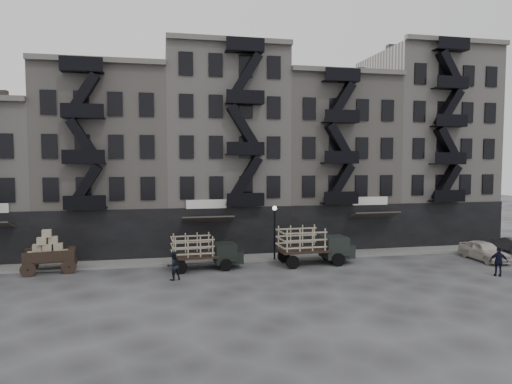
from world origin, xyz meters
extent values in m
plane|color=#38383A|center=(0.00, 0.00, 0.00)|extent=(140.00, 140.00, 0.00)
cube|color=slate|center=(0.00, 3.75, 0.07)|extent=(55.00, 2.50, 0.15)
cube|color=#4C4744|center=(-17.50, 10.00, 12.60)|extent=(0.70, 0.70, 1.20)
cube|color=gray|center=(-10.00, 10.00, 7.50)|extent=(10.00, 10.00, 15.00)
cube|color=black|center=(-10.00, 5.05, 2.00)|extent=(10.00, 0.35, 4.00)
cube|color=#595651|center=(-10.00, 4.85, 15.20)|extent=(10.00, 0.50, 0.40)
cube|color=#4C4744|center=(-13.00, 10.00, 15.60)|extent=(0.70, 0.70, 1.20)
cube|color=#4C4744|center=(-7.50, 10.00, 15.60)|extent=(0.70, 0.70, 1.20)
cube|color=#A19B94|center=(0.00, 10.00, 8.50)|extent=(10.00, 10.00, 17.00)
cube|color=black|center=(0.00, 5.05, 2.00)|extent=(10.00, 0.35, 4.00)
cube|color=#595651|center=(0.00, 4.85, 17.20)|extent=(10.00, 0.50, 0.40)
cube|color=#4C4744|center=(-3.00, 10.00, 17.60)|extent=(0.70, 0.70, 1.20)
cube|color=#4C4744|center=(2.50, 10.00, 17.60)|extent=(0.70, 0.70, 1.20)
cube|color=gray|center=(10.00, 10.00, 7.50)|extent=(10.00, 10.00, 15.00)
cube|color=black|center=(10.00, 5.05, 2.00)|extent=(10.00, 0.35, 4.00)
cube|color=#595651|center=(10.00, 4.85, 15.20)|extent=(10.00, 0.50, 0.40)
cube|color=#4C4744|center=(7.00, 10.00, 15.60)|extent=(0.70, 0.70, 1.20)
cube|color=#4C4744|center=(12.50, 10.00, 15.60)|extent=(0.70, 0.70, 1.20)
cube|color=#A19B94|center=(20.00, 10.00, 9.00)|extent=(10.00, 10.00, 18.00)
cube|color=black|center=(20.00, 5.05, 2.00)|extent=(10.00, 0.35, 4.00)
cube|color=#595651|center=(20.00, 4.85, 18.20)|extent=(10.00, 0.50, 0.40)
cube|color=#4C4744|center=(17.00, 10.00, 18.60)|extent=(0.70, 0.70, 1.20)
cube|color=#4C4744|center=(22.50, 10.00, 18.60)|extent=(0.70, 0.70, 1.20)
cylinder|color=black|center=(3.00, 2.60, 2.00)|extent=(0.14, 0.14, 4.00)
sphere|color=silver|center=(3.00, 2.60, 4.10)|extent=(0.36, 0.36, 0.36)
cube|color=black|center=(-13.13, 2.28, 0.90)|extent=(3.46, 2.15, 0.18)
cylinder|color=black|center=(-14.26, 1.21, 0.50)|extent=(1.00, 0.23, 1.00)
cylinder|color=black|center=(-14.51, 3.00, 0.50)|extent=(1.00, 0.23, 1.00)
cylinder|color=black|center=(-11.75, 1.55, 0.50)|extent=(1.00, 0.23, 1.00)
cylinder|color=black|center=(-12.00, 3.34, 0.50)|extent=(1.00, 0.23, 1.00)
cube|color=black|center=(-11.69, 2.47, 1.27)|extent=(0.65, 1.50, 0.72)
cube|color=black|center=(-3.23, 1.04, 0.99)|extent=(3.29, 2.02, 0.17)
cube|color=black|center=(-1.05, 1.13, 1.09)|extent=(1.58, 1.76, 1.42)
cube|color=black|center=(-0.20, 1.16, 0.80)|extent=(0.81, 1.45, 0.85)
cylinder|color=black|center=(-1.11, 0.18, 0.43)|extent=(0.86, 0.24, 0.85)
cylinder|color=black|center=(-1.18, 2.07, 0.43)|extent=(0.86, 0.24, 0.85)
cylinder|color=black|center=(-4.23, 0.05, 0.43)|extent=(0.86, 0.24, 0.85)
cylinder|color=black|center=(-4.30, 1.94, 0.43)|extent=(0.86, 0.24, 0.85)
cube|color=black|center=(4.78, 0.91, 1.12)|extent=(3.71, 2.27, 0.19)
cube|color=black|center=(7.23, 1.01, 1.23)|extent=(1.78, 1.99, 1.60)
cube|color=black|center=(8.20, 1.04, 0.91)|extent=(0.91, 1.63, 0.96)
cylinder|color=black|center=(7.17, -0.07, 0.48)|extent=(0.97, 0.27, 0.96)
cylinder|color=black|center=(7.09, 2.07, 0.48)|extent=(0.97, 0.27, 0.96)
cylinder|color=black|center=(3.64, -0.20, 0.48)|extent=(0.97, 0.27, 0.96)
cylinder|color=black|center=(3.56, 1.94, 0.48)|extent=(0.97, 0.27, 0.96)
imported|color=beige|center=(19.00, -0.50, 0.76)|extent=(1.83, 4.47, 1.52)
imported|color=#2B2A2D|center=(23.62, 2.08, 0.62)|extent=(1.65, 3.85, 1.23)
imported|color=black|center=(-4.79, -1.49, 0.93)|extent=(1.12, 1.03, 1.87)
imported|color=black|center=(16.58, -4.98, 0.98)|extent=(1.23, 0.99, 1.96)
camera|label=1|loc=(-5.52, -31.11, 7.77)|focal=32.00mm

